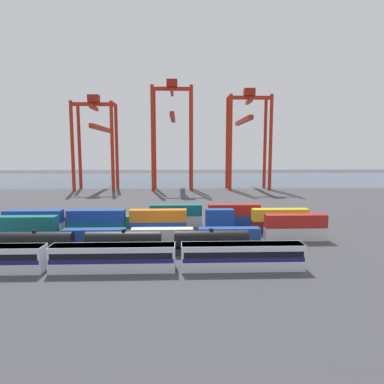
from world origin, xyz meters
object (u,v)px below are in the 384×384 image
at_px(shipping_container_8, 34,228).
at_px(shipping_container_5, 229,234).
at_px(freight_tank_row, 124,242).
at_px(gantry_crane_west, 97,134).
at_px(shipping_container_14, 219,227).
at_px(shipping_container_20, 117,221).
at_px(shipping_container_23, 234,221).
at_px(passenger_train, 113,257).
at_px(gantry_crane_central, 172,125).
at_px(shipping_container_4, 162,235).
at_px(gantry_crane_east, 247,129).

bearing_deg(shipping_container_8, shipping_container_5, -9.06).
xyz_separation_m(freight_tank_row, gantry_crane_west, (-28.69, 101.89, 23.55)).
bearing_deg(shipping_container_14, shipping_container_8, 180.00).
xyz_separation_m(shipping_container_5, shipping_container_20, (-24.30, 12.98, 0.00)).
bearing_deg(shipping_container_8, shipping_container_23, 8.44).
distance_m(passenger_train, gantry_crane_central, 112.14).
distance_m(shipping_container_8, gantry_crane_central, 94.65).
height_order(shipping_container_14, shipping_container_20, same).
bearing_deg(shipping_container_23, gantry_crane_west, 122.27).
relative_size(shipping_container_4, gantry_crane_central, 0.25).
relative_size(shipping_container_20, gantry_crane_central, 0.25).
bearing_deg(shipping_container_8, shipping_container_4, -13.26).
relative_size(shipping_container_23, gantry_crane_central, 0.25).
xyz_separation_m(freight_tank_row, shipping_container_5, (19.31, 8.11, -0.78)).
bearing_deg(passenger_train, shipping_container_8, 133.24).
bearing_deg(shipping_container_4, shipping_container_23, 38.74).
relative_size(shipping_container_5, gantry_crane_central, 0.25).
bearing_deg(gantry_crane_west, shipping_container_4, -69.62).
relative_size(freight_tank_row, shipping_container_8, 3.53).
xyz_separation_m(shipping_container_8, shipping_container_20, (16.41, 6.49, 0.00)).
height_order(shipping_container_8, shipping_container_20, same).
relative_size(shipping_container_8, gantry_crane_central, 0.25).
xyz_separation_m(passenger_train, shipping_container_4, (6.37, 16.02, -0.84)).
distance_m(passenger_train, gantry_crane_east, 119.33).
xyz_separation_m(shipping_container_8, gantry_crane_east, (62.38, 86.51, 26.44)).
bearing_deg(gantry_crane_east, shipping_container_8, -125.80).
relative_size(shipping_container_5, shipping_container_8, 1.00).
height_order(freight_tank_row, shipping_container_14, freight_tank_row).
bearing_deg(shipping_container_14, gantry_crane_central, 97.93).
bearing_deg(gantry_crane_west, freight_tank_row, -74.27).
distance_m(shipping_container_20, shipping_container_23, 27.31).
bearing_deg(shipping_container_4, freight_tank_row, -127.14).
xyz_separation_m(freight_tank_row, gantry_crane_east, (40.98, 101.11, 25.66)).
bearing_deg(shipping_container_8, shipping_container_14, 0.00).
bearing_deg(shipping_container_8, shipping_container_20, 21.58).
height_order(shipping_container_5, shipping_container_8, same).
distance_m(gantry_crane_central, gantry_crane_east, 34.88).
xyz_separation_m(shipping_container_14, gantry_crane_east, (22.84, 86.51, 26.44)).
bearing_deg(shipping_container_14, freight_tank_row, -141.16).
height_order(passenger_train, gantry_crane_east, gantry_crane_east).
distance_m(shipping_container_4, gantry_crane_central, 96.74).
height_order(shipping_container_8, gantry_crane_east, gantry_crane_east).
xyz_separation_m(shipping_container_23, gantry_crane_west, (-51.01, 80.80, 24.33)).
distance_m(shipping_container_5, shipping_container_20, 27.55).
bearing_deg(shipping_container_4, passenger_train, -111.69).
relative_size(shipping_container_14, gantry_crane_central, 0.12).
distance_m(shipping_container_5, shipping_container_23, 13.33).
bearing_deg(shipping_container_4, shipping_container_14, 28.43).
bearing_deg(gantry_crane_east, gantry_crane_central, -179.29).
relative_size(shipping_container_8, gantry_crane_west, 0.29).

